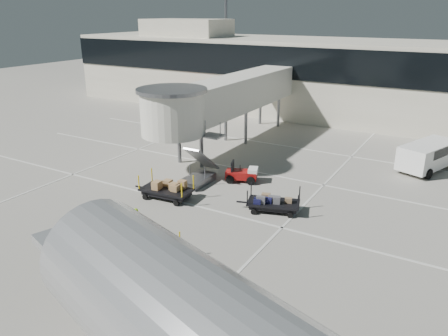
{
  "coord_description": "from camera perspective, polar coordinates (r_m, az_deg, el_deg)",
  "views": [
    {
      "loc": [
        13.83,
        -17.55,
        10.92
      ],
      "look_at": [
        1.37,
        3.79,
        2.0
      ],
      "focal_mm": 35.0,
      "sensor_mm": 36.0,
      "label": 1
    }
  ],
  "objects": [
    {
      "name": "ground",
      "position": [
        24.87,
        -7.19,
        -6.36
      ],
      "size": [
        140.0,
        140.0,
        0.0
      ],
      "primitive_type": "plane",
      "color": "#B2AD9F",
      "rests_on": "ground"
    },
    {
      "name": "lane_markings",
      "position": [
        32.44,
        1.83,
        0.18
      ],
      "size": [
        40.0,
        30.0,
        0.02
      ],
      "color": "silver",
      "rests_on": "ground"
    },
    {
      "name": "terminal",
      "position": [
        50.03,
        13.81,
        11.46
      ],
      "size": [
        64.0,
        12.11,
        15.2
      ],
      "color": "beige",
      "rests_on": "ground"
    },
    {
      "name": "jet_bridge",
      "position": [
        35.36,
        -0.55,
        9.03
      ],
      "size": [
        5.7,
        20.4,
        6.03
      ],
      "color": "silver",
      "rests_on": "ground"
    },
    {
      "name": "baggage_tug",
      "position": [
        29.55,
        2.4,
        -0.81
      ],
      "size": [
        2.34,
        1.95,
        1.4
      ],
      "rotation": [
        0.0,
        0.0,
        0.36
      ],
      "color": "maroon",
      "rests_on": "ground"
    },
    {
      "name": "suitcase_cart",
      "position": [
        25.29,
        6.34,
        -4.61
      ],
      "size": [
        3.71,
        2.3,
        1.43
      ],
      "rotation": [
        0.0,
        0.0,
        0.31
      ],
      "color": "black",
      "rests_on": "ground"
    },
    {
      "name": "box_cart_near",
      "position": [
        21.22,
        -9.5,
        -9.88
      ],
      "size": [
        3.5,
        1.79,
        1.34
      ],
      "rotation": [
        0.0,
        0.0,
        -0.15
      ],
      "color": "black",
      "rests_on": "ground"
    },
    {
      "name": "box_cart_far",
      "position": [
        27.05,
        -7.5,
        -2.8
      ],
      "size": [
        3.94,
        1.85,
        1.52
      ],
      "rotation": [
        0.0,
        0.0,
        0.09
      ],
      "color": "black",
      "rests_on": "ground"
    },
    {
      "name": "ground_worker",
      "position": [
        22.65,
        -11.41,
        -7.11
      ],
      "size": [
        0.6,
        0.4,
        1.61
      ],
      "primitive_type": "imported",
      "rotation": [
        0.0,
        0.0,
        0.03
      ],
      "color": "#90D916",
      "rests_on": "ground"
    },
    {
      "name": "minivan",
      "position": [
        34.91,
        25.25,
        1.72
      ],
      "size": [
        3.84,
        5.64,
        1.99
      ],
      "rotation": [
        0.0,
        0.0,
        -0.36
      ],
      "color": "white",
      "rests_on": "ground"
    },
    {
      "name": "belt_loader",
      "position": [
        48.71,
        -4.24,
        7.85
      ],
      "size": [
        4.86,
        3.36,
        2.2
      ],
      "rotation": [
        0.0,
        0.0,
        0.41
      ],
      "color": "maroon",
      "rests_on": "ground"
    }
  ]
}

